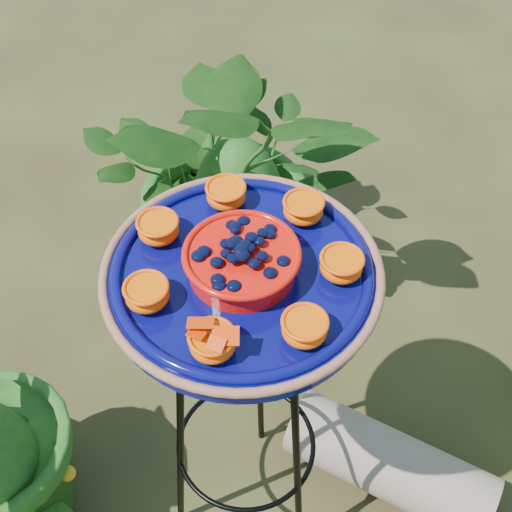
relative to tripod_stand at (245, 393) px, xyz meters
The scene contains 5 objects.
ground_plane 0.55m from the tripod_stand, 67.42° to the left, with size 20.00×20.00×0.00m, color #2F2415.
tripod_stand is the anchor object (origin of this frame).
feeder_dish 0.39m from the tripod_stand, 72.95° to the right, with size 0.58×0.58×0.11m.
driftwood_log 0.59m from the tripod_stand, 39.47° to the left, with size 0.18×0.18×0.54m, color gray.
shrub_back_left 0.81m from the tripod_stand, 123.91° to the left, with size 0.78×0.67×0.86m, color #174913.
Camera 1 is at (0.38, -0.73, 1.85)m, focal length 50.00 mm.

